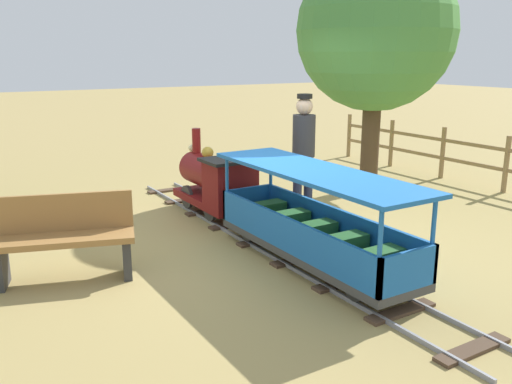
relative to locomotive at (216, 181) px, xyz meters
The scene contains 8 objects.
ground_plane 1.27m from the locomotive, 90.00° to the right, with size 60.00×60.00×0.00m, color #A38C51.
track 1.30m from the locomotive, 90.00° to the right, with size 0.70×6.40×0.04m.
locomotive is the anchor object (origin of this frame).
passenger_car 2.12m from the locomotive, 90.00° to the right, with size 0.76×2.70×0.97m.
conductor_person 1.26m from the locomotive, 27.30° to the right, with size 0.30×0.30×1.62m.
park_bench 2.49m from the locomotive, 152.81° to the right, with size 1.36×0.78×0.82m.
oak_tree_far 3.45m from the locomotive, ahead, with size 2.43×2.43×3.68m.
fence_section 4.62m from the locomotive, 15.24° to the right, with size 0.08×7.48×0.90m.
Camera 1 is at (-3.22, -5.11, 2.11)m, focal length 38.19 mm.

